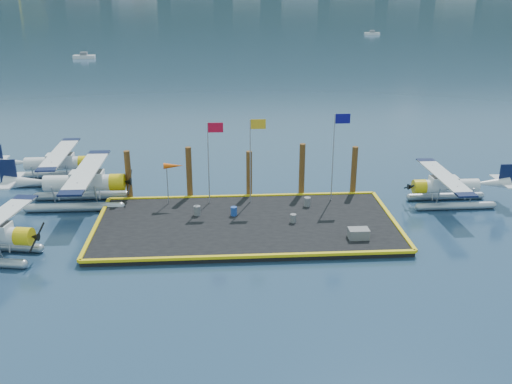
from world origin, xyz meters
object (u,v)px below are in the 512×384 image
(drum_0, at_px, (197,211))
(piling_4, at_px, (354,172))
(flagpole_blue, at_px, (336,144))
(piling_0, at_px, (129,177))
(drum_4, at_px, (307,202))
(piling_2, at_px, (249,176))
(seaplane_d, at_px, (448,188))
(flagpole_red, at_px, (211,150))
(flagpole_yellow, at_px, (253,148))
(windsock, at_px, (173,167))
(drum_5, at_px, (234,211))
(crate, at_px, (359,234))
(drum_2, at_px, (293,218))
(seaplane_b, at_px, (82,185))
(seaplane_c, at_px, (56,165))
(piling_3, at_px, (302,171))
(piling_1, at_px, (189,174))

(drum_0, relative_size, piling_4, 0.17)
(flagpole_blue, height_order, piling_0, flagpole_blue)
(drum_4, relative_size, piling_2, 0.17)
(seaplane_d, relative_size, drum_4, 12.90)
(piling_2, bearing_deg, drum_0, -134.79)
(flagpole_red, height_order, flagpole_yellow, flagpole_yellow)
(drum_4, bearing_deg, drum_0, -171.67)
(drum_4, relative_size, piling_4, 0.17)
(flagpole_red, height_order, piling_4, flagpole_red)
(drum_4, relative_size, windsock, 0.21)
(drum_5, xyz_separation_m, crate, (7.76, -4.25, 0.01))
(flagpole_blue, height_order, windsock, flagpole_blue)
(drum_2, bearing_deg, piling_0, 154.52)
(crate, bearing_deg, drum_4, 113.31)
(crate, height_order, piling_0, piling_0)
(crate, bearing_deg, drum_2, 143.88)
(seaplane_b, relative_size, seaplane_c, 1.10)
(seaplane_b, distance_m, drum_4, 16.56)
(drum_4, bearing_deg, flagpole_blue, 27.43)
(windsock, bearing_deg, crate, -29.32)
(flagpole_yellow, bearing_deg, seaplane_b, 174.93)
(drum_2, relative_size, piling_3, 0.13)
(windsock, bearing_deg, seaplane_d, -1.43)
(drum_5, height_order, piling_2, piling_2)
(drum_5, bearing_deg, flagpole_blue, 18.38)
(crate, height_order, piling_4, piling_4)
(crate, bearing_deg, piling_2, 127.82)
(flagpole_red, bearing_deg, seaplane_c, 152.86)
(seaplane_d, height_order, drum_2, seaplane_d)
(seaplane_c, height_order, flagpole_yellow, flagpole_yellow)
(seaplane_b, height_order, piling_1, piling_1)
(drum_0, bearing_deg, piling_3, 26.27)
(flagpole_blue, bearing_deg, piling_2, 165.52)
(flagpole_yellow, bearing_deg, piling_0, 170.14)
(seaplane_c, relative_size, drum_4, 13.99)
(flagpole_blue, relative_size, piling_0, 1.62)
(drum_2, distance_m, piling_4, 7.82)
(piling_2, bearing_deg, drum_5, -107.54)
(crate, xyz_separation_m, windsock, (-12.00, 6.74, 2.51))
(drum_4, bearing_deg, windsock, 173.36)
(crate, relative_size, flagpole_yellow, 0.21)
(drum_4, bearing_deg, piling_1, 162.38)
(piling_3, bearing_deg, piling_0, 180.00)
(flagpole_yellow, bearing_deg, piling_2, 97.21)
(piling_2, distance_m, piling_4, 8.00)
(drum_4, distance_m, piling_3, 3.06)
(drum_2, relative_size, flagpole_yellow, 0.09)
(flagpole_blue, height_order, piling_4, flagpole_blue)
(windsock, distance_m, piling_1, 2.21)
(drum_2, bearing_deg, drum_0, 165.44)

